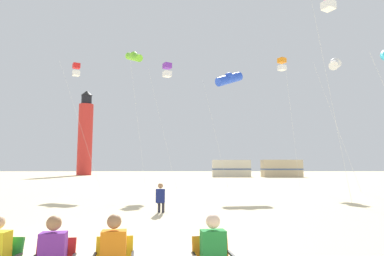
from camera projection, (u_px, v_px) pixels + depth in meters
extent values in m
plane|color=beige|center=(121.00, 244.00, 7.74)|extent=(200.00, 200.00, 0.00)
cube|color=#238438|center=(4.00, 252.00, 4.66)|extent=(0.53, 0.17, 0.40)
cube|color=red|center=(56.00, 253.00, 4.58)|extent=(0.53, 0.21, 0.40)
cube|color=#722D99|center=(53.00, 252.00, 4.39)|extent=(0.37, 0.27, 0.52)
sphere|color=#9E704C|center=(54.00, 223.00, 4.44)|extent=(0.20, 0.20, 0.20)
cube|color=yellow|center=(115.00, 251.00, 4.71)|extent=(0.53, 0.20, 0.40)
cube|color=black|center=(132.00, 256.00, 4.51)|extent=(0.10, 0.47, 0.03)
cube|color=orange|center=(113.00, 250.00, 4.52)|extent=(0.37, 0.26, 0.52)
sphere|color=#9E704C|center=(114.00, 222.00, 4.56)|extent=(0.20, 0.20, 0.20)
cube|color=orange|center=(210.00, 250.00, 4.73)|extent=(0.53, 0.20, 0.40)
cube|color=black|center=(232.00, 255.00, 4.54)|extent=(0.10, 0.47, 0.03)
cube|color=#238438|center=(213.00, 249.00, 4.54)|extent=(0.37, 0.27, 0.52)
sphere|color=beige|center=(213.00, 221.00, 4.59)|extent=(0.20, 0.20, 0.20)
cube|color=navy|center=(160.00, 196.00, 12.65)|extent=(0.35, 0.23, 0.52)
sphere|color=#9E704C|center=(160.00, 186.00, 12.69)|extent=(0.20, 0.20, 0.20)
cylinder|color=#2D2D38|center=(163.00, 202.00, 12.80)|extent=(0.14, 0.36, 0.13)
cylinder|color=#2D2D38|center=(163.00, 207.00, 12.93)|extent=(0.11, 0.11, 0.42)
cylinder|color=#2D2D38|center=(159.00, 202.00, 12.80)|extent=(0.14, 0.36, 0.13)
cylinder|color=#2D2D38|center=(159.00, 207.00, 12.94)|extent=(0.11, 0.11, 0.42)
cylinder|color=silver|center=(215.00, 132.00, 24.48)|extent=(1.68, 2.46, 8.61)
cylinder|color=blue|center=(229.00, 79.00, 25.82)|extent=(2.46, 1.98, 1.48)
sphere|color=blue|center=(229.00, 77.00, 25.83)|extent=(0.76, 0.76, 0.76)
cylinder|color=silver|center=(292.00, 123.00, 28.90)|extent=(1.35, 1.10, 11.13)
cube|color=orange|center=(282.00, 60.00, 30.23)|extent=(0.82, 0.82, 0.44)
cube|color=white|center=(282.00, 68.00, 30.15)|extent=(0.82, 0.82, 0.44)
cylinder|color=silver|center=(162.00, 126.00, 25.56)|extent=(2.44, 0.62, 9.77)
cube|color=purple|center=(167.00, 66.00, 27.36)|extent=(0.82, 0.82, 0.44)
cube|color=white|center=(167.00, 74.00, 27.28)|extent=(0.82, 0.82, 0.44)
cylinder|color=silver|center=(80.00, 125.00, 27.89)|extent=(3.17, 2.12, 10.59)
cube|color=red|center=(76.00, 66.00, 30.09)|extent=(0.82, 0.82, 0.44)
cube|color=white|center=(76.00, 73.00, 30.01)|extent=(0.82, 0.82, 0.44)
cylinder|color=silver|center=(137.00, 119.00, 29.87)|extent=(1.53, 1.12, 12.15)
cylinder|color=#72D12D|center=(134.00, 57.00, 31.31)|extent=(2.04, 2.43, 1.48)
sphere|color=#72D12D|center=(134.00, 56.00, 31.33)|extent=(0.76, 0.76, 0.76)
cylinder|color=silver|center=(330.00, 94.00, 16.92)|extent=(1.25, 0.85, 10.98)
cube|color=white|center=(328.00, 6.00, 18.13)|extent=(0.82, 0.82, 0.44)
cylinder|color=silver|center=(336.00, 124.00, 24.18)|extent=(2.41, 1.50, 9.79)
cylinder|color=white|center=(335.00, 64.00, 25.94)|extent=(1.91, 2.49, 1.48)
sphere|color=white|center=(335.00, 63.00, 25.96)|extent=(0.76, 0.76, 0.76)
cylinder|color=red|center=(85.00, 139.00, 64.61)|extent=(2.80, 2.80, 14.00)
cylinder|color=black|center=(87.00, 100.00, 65.51)|extent=(2.00, 2.00, 1.80)
cone|color=black|center=(87.00, 93.00, 65.67)|extent=(2.20, 2.20, 1.00)
cube|color=beige|center=(231.00, 168.00, 55.66)|extent=(6.48, 2.53, 2.80)
cube|color=#4C608C|center=(231.00, 169.00, 55.64)|extent=(6.52, 2.57, 0.24)
cube|color=#C6B28C|center=(282.00, 168.00, 53.91)|extent=(6.50, 2.58, 2.80)
cube|color=#4C608C|center=(282.00, 169.00, 53.90)|extent=(6.54, 2.62, 0.24)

